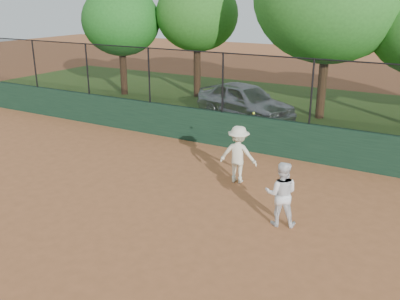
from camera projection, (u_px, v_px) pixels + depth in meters
The scene contains 9 objects.
ground at pixel (123, 220), 10.33m from camera, with size 80.00×80.00×0.00m, color #A96036.
back_wall at pixel (235, 131), 15.06m from camera, with size 26.00×0.20×1.20m, color #183422.
grass_strip at pixel (292, 111), 20.18m from camera, with size 36.00×12.00×0.01m, color #2E5019.
parked_car at pixel (245, 101), 18.63m from camera, with size 1.83×4.54×1.55m, color #ABB0B5.
player_second at pixel (281, 194), 9.91m from camera, with size 0.73×0.57×1.51m, color white.
player_main at pixel (238, 154), 12.22m from camera, with size 1.13×0.76×2.11m.
fence_assembly at pixel (236, 83), 14.54m from camera, with size 26.00×0.06×2.00m.
tree_0 at pixel (121, 21), 22.48m from camera, with size 4.07×3.70×5.53m.
tree_1 at pixel (197, 15), 21.85m from camera, with size 4.15×3.77×5.88m.
Camera 1 is at (6.12, -7.14, 4.91)m, focal length 40.00 mm.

